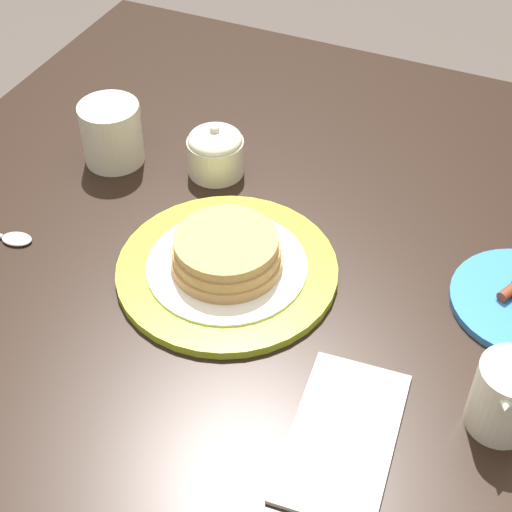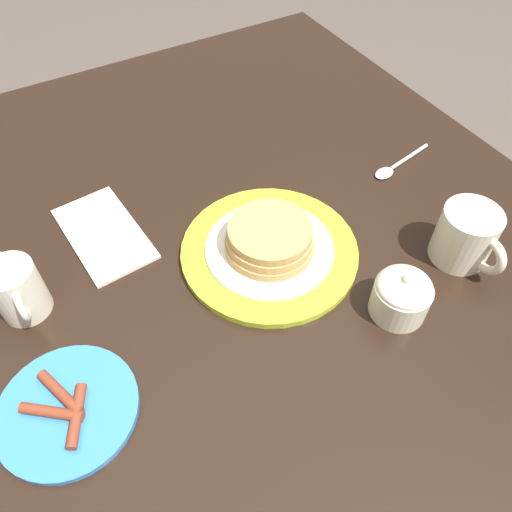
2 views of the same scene
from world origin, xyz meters
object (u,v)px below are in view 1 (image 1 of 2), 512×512
object	(u,v)px
pancake_plate	(227,262)
coffee_mug	(113,131)
napkin	(343,436)
creamer_pitcher	(506,396)
sugar_bowl	(215,151)

from	to	relation	value
pancake_plate	coffee_mug	size ratio (longest dim) A/B	2.32
coffee_mug	napkin	world-z (taller)	coffee_mug
napkin	pancake_plate	bearing A→B (deg)	51.52
napkin	creamer_pitcher	bearing A→B (deg)	-59.60
pancake_plate	napkin	size ratio (longest dim) A/B	1.37
creamer_pitcher	napkin	distance (m)	0.17
creamer_pitcher	napkin	bearing A→B (deg)	120.40
sugar_bowl	napkin	size ratio (longest dim) A/B	0.40
creamer_pitcher	sugar_bowl	size ratio (longest dim) A/B	1.35
coffee_mug	creamer_pitcher	size ratio (longest dim) A/B	1.10
pancake_plate	coffee_mug	distance (m)	0.30
pancake_plate	napkin	distance (m)	0.28
coffee_mug	sugar_bowl	size ratio (longest dim) A/B	1.48
napkin	sugar_bowl	bearing A→B (deg)	42.01
coffee_mug	pancake_plate	bearing A→B (deg)	-121.03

